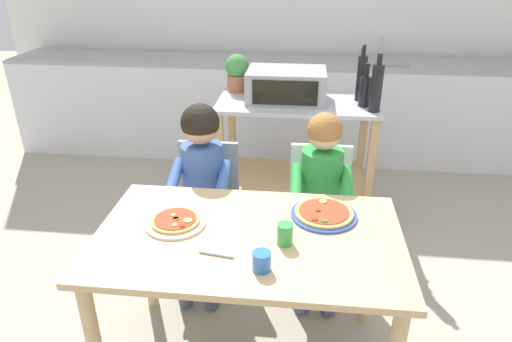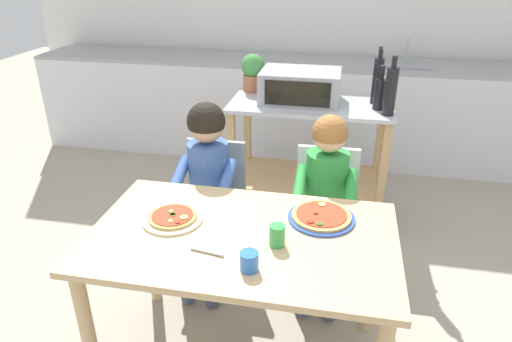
{
  "view_description": "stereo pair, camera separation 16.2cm",
  "coord_description": "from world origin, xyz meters",
  "px_view_note": "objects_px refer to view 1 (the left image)",
  "views": [
    {
      "loc": [
        0.21,
        -1.57,
        1.79
      ],
      "look_at": [
        0.0,
        0.3,
        0.87
      ],
      "focal_mm": 31.87,
      "sensor_mm": 36.0,
      "label": 1
    },
    {
      "loc": [
        0.37,
        -1.55,
        1.79
      ],
      "look_at": [
        0.0,
        0.3,
        0.87
      ],
      "focal_mm": 31.87,
      "sensor_mm": 36.0,
      "label": 2
    }
  ],
  "objects_px": {
    "bottle_tall_green_wine": "(361,76)",
    "child_in_blue_striped_shirt": "(201,178)",
    "dining_chair_left": "(207,203)",
    "drinking_cup_green": "(285,234)",
    "bottle_clear_vinegar": "(376,87)",
    "bottle_slim_sauce": "(361,78)",
    "toaster_oven": "(286,85)",
    "child_in_green_shirt": "(321,188)",
    "pizza_plate_cream": "(176,221)",
    "serving_spoon": "(216,254)",
    "kitchen_island_cart": "(296,140)",
    "dining_table": "(248,255)",
    "dining_chair_right": "(319,207)",
    "bottle_squat_spirits": "(365,90)",
    "pizza_plate_blue_rimmed": "(324,214)",
    "drinking_cup_blue": "(262,261)",
    "potted_herb_plant": "(237,72)"
  },
  "relations": [
    {
      "from": "bottle_tall_green_wine",
      "to": "child_in_blue_striped_shirt",
      "type": "xyz_separation_m",
      "value": [
        -0.91,
        -1.02,
        -0.32
      ]
    },
    {
      "from": "dining_chair_left",
      "to": "drinking_cup_green",
      "type": "relative_size",
      "value": 8.88
    },
    {
      "from": "bottle_clear_vinegar",
      "to": "child_in_blue_striped_shirt",
      "type": "xyz_separation_m",
      "value": [
        -0.97,
        -0.68,
        -0.33
      ]
    },
    {
      "from": "bottle_slim_sauce",
      "to": "toaster_oven",
      "type": "bearing_deg",
      "value": -173.99
    },
    {
      "from": "bottle_slim_sauce",
      "to": "child_in_green_shirt",
      "type": "distance_m",
      "value": 1.0
    },
    {
      "from": "toaster_oven",
      "to": "pizza_plate_cream",
      "type": "distance_m",
      "value": 1.43
    },
    {
      "from": "serving_spoon",
      "to": "bottle_slim_sauce",
      "type": "bearing_deg",
      "value": 67.07
    },
    {
      "from": "bottle_tall_green_wine",
      "to": "kitchen_island_cart",
      "type": "bearing_deg",
      "value": -159.84
    },
    {
      "from": "bottle_tall_green_wine",
      "to": "dining_table",
      "type": "height_order",
      "value": "bottle_tall_green_wine"
    },
    {
      "from": "dining_chair_right",
      "to": "drinking_cup_green",
      "type": "relative_size",
      "value": 8.88
    },
    {
      "from": "child_in_blue_striped_shirt",
      "to": "drinking_cup_green",
      "type": "distance_m",
      "value": 0.76
    },
    {
      "from": "child_in_blue_striped_shirt",
      "to": "pizza_plate_cream",
      "type": "bearing_deg",
      "value": -89.96
    },
    {
      "from": "dining_chair_right",
      "to": "child_in_blue_striped_shirt",
      "type": "relative_size",
      "value": 0.76
    },
    {
      "from": "kitchen_island_cart",
      "to": "pizza_plate_cream",
      "type": "distance_m",
      "value": 1.45
    },
    {
      "from": "bottle_clear_vinegar",
      "to": "serving_spoon",
      "type": "relative_size",
      "value": 2.57
    },
    {
      "from": "bottle_slim_sauce",
      "to": "bottle_squat_spirits",
      "type": "bearing_deg",
      "value": -82.94
    },
    {
      "from": "child_in_blue_striped_shirt",
      "to": "dining_chair_right",
      "type": "bearing_deg",
      "value": 12.15
    },
    {
      "from": "kitchen_island_cart",
      "to": "pizza_plate_cream",
      "type": "height_order",
      "value": "kitchen_island_cart"
    },
    {
      "from": "dining_table",
      "to": "serving_spoon",
      "type": "relative_size",
      "value": 9.18
    },
    {
      "from": "bottle_slim_sauce",
      "to": "dining_chair_right",
      "type": "height_order",
      "value": "bottle_slim_sauce"
    },
    {
      "from": "bottle_squat_spirits",
      "to": "dining_chair_left",
      "type": "xyz_separation_m",
      "value": [
        -0.91,
        -0.67,
        -0.51
      ]
    },
    {
      "from": "kitchen_island_cart",
      "to": "pizza_plate_blue_rimmed",
      "type": "distance_m",
      "value": 1.24
    },
    {
      "from": "bottle_clear_vinegar",
      "to": "child_in_green_shirt",
      "type": "bearing_deg",
      "value": -116.31
    },
    {
      "from": "bottle_tall_green_wine",
      "to": "pizza_plate_blue_rimmed",
      "type": "relative_size",
      "value": 1.09
    },
    {
      "from": "dining_chair_right",
      "to": "serving_spoon",
      "type": "distance_m",
      "value": 0.97
    },
    {
      "from": "bottle_clear_vinegar",
      "to": "pizza_plate_blue_rimmed",
      "type": "height_order",
      "value": "bottle_clear_vinegar"
    },
    {
      "from": "dining_table",
      "to": "drinking_cup_green",
      "type": "xyz_separation_m",
      "value": [
        0.15,
        -0.05,
        0.15
      ]
    },
    {
      "from": "bottle_squat_spirits",
      "to": "bottle_tall_green_wine",
      "type": "bearing_deg",
      "value": 91.14
    },
    {
      "from": "drinking_cup_blue",
      "to": "bottle_slim_sauce",
      "type": "bearing_deg",
      "value": 73.46
    },
    {
      "from": "pizza_plate_cream",
      "to": "drinking_cup_green",
      "type": "height_order",
      "value": "drinking_cup_green"
    },
    {
      "from": "bottle_slim_sauce",
      "to": "pizza_plate_cream",
      "type": "relative_size",
      "value": 1.39
    },
    {
      "from": "bottle_clear_vinegar",
      "to": "dining_table",
      "type": "relative_size",
      "value": 0.28
    },
    {
      "from": "pizza_plate_cream",
      "to": "toaster_oven",
      "type": "bearing_deg",
      "value": 73.28
    },
    {
      "from": "bottle_squat_spirits",
      "to": "dining_table",
      "type": "bearing_deg",
      "value": -114.06
    },
    {
      "from": "dining_chair_left",
      "to": "dining_chair_right",
      "type": "bearing_deg",
      "value": 2.02
    },
    {
      "from": "child_in_blue_striped_shirt",
      "to": "bottle_clear_vinegar",
      "type": "bearing_deg",
      "value": 35.05
    },
    {
      "from": "potted_herb_plant",
      "to": "child_in_blue_striped_shirt",
      "type": "xyz_separation_m",
      "value": [
        -0.05,
        -1.04,
        -0.32
      ]
    },
    {
      "from": "kitchen_island_cart",
      "to": "bottle_tall_green_wine",
      "type": "height_order",
      "value": "bottle_tall_green_wine"
    },
    {
      "from": "kitchen_island_cart",
      "to": "drinking_cup_blue",
      "type": "distance_m",
      "value": 1.64
    },
    {
      "from": "dining_table",
      "to": "dining_chair_right",
      "type": "bearing_deg",
      "value": 64.99
    },
    {
      "from": "child_in_blue_striped_shirt",
      "to": "child_in_green_shirt",
      "type": "height_order",
      "value": "child_in_blue_striped_shirt"
    },
    {
      "from": "dining_table",
      "to": "pizza_plate_cream",
      "type": "height_order",
      "value": "pizza_plate_cream"
    },
    {
      "from": "potted_herb_plant",
      "to": "serving_spoon",
      "type": "height_order",
      "value": "potted_herb_plant"
    },
    {
      "from": "toaster_oven",
      "to": "pizza_plate_cream",
      "type": "height_order",
      "value": "toaster_oven"
    },
    {
      "from": "bottle_squat_spirits",
      "to": "pizza_plate_blue_rimmed",
      "type": "xyz_separation_m",
      "value": [
        -0.27,
        -1.14,
        -0.25
      ]
    },
    {
      "from": "pizza_plate_cream",
      "to": "drinking_cup_blue",
      "type": "distance_m",
      "value": 0.48
    },
    {
      "from": "bottle_slim_sauce",
      "to": "serving_spoon",
      "type": "distance_m",
      "value": 1.77
    },
    {
      "from": "child_in_blue_striped_shirt",
      "to": "dining_table",
      "type": "bearing_deg",
      "value": -59.19
    },
    {
      "from": "bottle_clear_vinegar",
      "to": "serving_spoon",
      "type": "xyz_separation_m",
      "value": [
        -0.75,
        -1.38,
        -0.3
      ]
    },
    {
      "from": "toaster_oven",
      "to": "bottle_clear_vinegar",
      "type": "distance_m",
      "value": 0.59
    }
  ]
}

